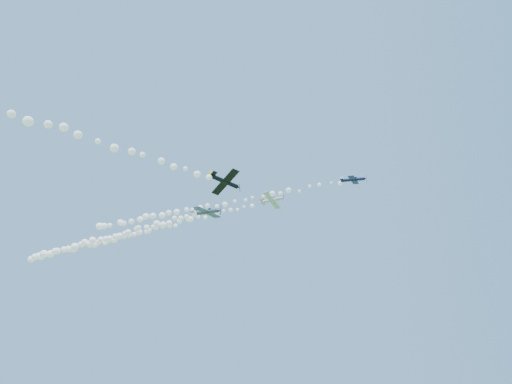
% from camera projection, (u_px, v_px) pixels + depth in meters
% --- Properties ---
extents(plane_white, '(7.12, 7.39, 2.49)m').
position_uv_depth(plane_white, '(272.00, 200.00, 113.16)').
color(plane_white, silver).
extents(smoke_trail_white, '(64.40, 20.34, 3.03)m').
position_uv_depth(smoke_trail_white, '(168.00, 226.00, 129.10)').
color(smoke_trail_white, white).
extents(plane_navy, '(6.43, 6.73, 2.57)m').
position_uv_depth(plane_navy, '(353.00, 180.00, 100.47)').
color(plane_navy, '#0D143A').
extents(smoke_trail_navy, '(74.57, 13.78, 2.57)m').
position_uv_depth(smoke_trail_navy, '(205.00, 207.00, 114.39)').
color(smoke_trail_navy, white).
extents(plane_grey, '(8.09, 8.57, 3.20)m').
position_uv_depth(plane_grey, '(207.00, 212.00, 97.91)').
color(plane_grey, '#3E465A').
extents(smoke_trail_grey, '(61.73, 20.32, 3.54)m').
position_uv_depth(smoke_trail_grey, '(102.00, 239.00, 113.55)').
color(smoke_trail_grey, white).
extents(plane_black, '(6.74, 6.41, 2.95)m').
position_uv_depth(plane_black, '(225.00, 182.00, 83.16)').
color(plane_black, black).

